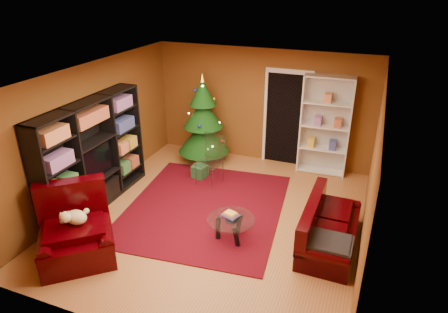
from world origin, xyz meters
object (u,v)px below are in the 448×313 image
at_px(rug, 205,207).
at_px(gift_box_red, 211,157).
at_px(sofa, 331,225).
at_px(acrylic_chair, 209,163).
at_px(armchair, 75,232).
at_px(white_bookshelf, 325,126).
at_px(christmas_tree, 203,120).
at_px(gift_box_green, 200,172).
at_px(coffee_table, 231,229).
at_px(media_unit, 93,155).
at_px(dog, 77,217).

bearing_deg(rug, gift_box_red, 110.10).
height_order(sofa, acrylic_chair, acrylic_chair).
bearing_deg(armchair, white_bookshelf, 14.43).
distance_m(christmas_tree, armchair, 4.00).
relative_size(gift_box_green, white_bookshelf, 0.13).
distance_m(gift_box_red, coffee_table, 3.09).
xyz_separation_m(media_unit, dog, (0.70, -1.36, -0.34)).
relative_size(gift_box_green, gift_box_red, 1.28).
height_order(armchair, sofa, armchair).
relative_size(christmas_tree, coffee_table, 2.64).
xyz_separation_m(christmas_tree, acrylic_chair, (0.57, -1.02, -0.54)).
bearing_deg(sofa, coffee_table, 107.48).
relative_size(christmas_tree, acrylic_chair, 2.19).
xyz_separation_m(white_bookshelf, coffee_table, (-0.99, -3.08, -0.87)).
distance_m(rug, christmas_tree, 2.34).
bearing_deg(gift_box_red, acrylic_chair, -68.11).
relative_size(christmas_tree, armchair, 1.80).
bearing_deg(media_unit, rug, 16.55).
bearing_deg(christmas_tree, media_unit, -113.40).
relative_size(rug, media_unit, 1.24).
bearing_deg(acrylic_chair, gift_box_green, 159.55).
xyz_separation_m(armchair, dog, (0.01, 0.07, 0.22)).
relative_size(gift_box_green, acrylic_chair, 0.30).
bearing_deg(media_unit, dog, -62.97).
distance_m(rug, gift_box_red, 2.08).
xyz_separation_m(gift_box_red, dog, (-0.54, -3.90, 0.57)).
relative_size(media_unit, sofa, 1.50).
distance_m(media_unit, white_bookshelf, 4.75).
xyz_separation_m(gift_box_green, acrylic_chair, (0.31, -0.19, 0.34)).
relative_size(rug, gift_box_green, 11.54).
xyz_separation_m(rug, media_unit, (-1.95, -0.59, 1.01)).
xyz_separation_m(gift_box_green, gift_box_red, (-0.11, 0.86, -0.03)).
xyz_separation_m(rug, acrylic_chair, (-0.29, 0.90, 0.47)).
bearing_deg(media_unit, acrylic_chair, 41.77).
relative_size(white_bookshelf, coffee_table, 2.79).
bearing_deg(media_unit, gift_box_red, 63.73).
relative_size(gift_box_red, armchair, 0.19).
height_order(gift_box_red, coffee_table, coffee_table).
height_order(armchair, dog, armchair).
relative_size(gift_box_red, white_bookshelf, 0.10).
bearing_deg(acrylic_chair, christmas_tree, 130.58).
xyz_separation_m(christmas_tree, sofa, (3.21, -2.20, -0.64)).
height_order(christmas_tree, dog, christmas_tree).
height_order(media_unit, white_bookshelf, white_bookshelf).
xyz_separation_m(sofa, acrylic_chair, (-2.64, 1.19, 0.10)).
xyz_separation_m(gift_box_red, armchair, (-0.54, -3.97, 0.35)).
bearing_deg(gift_box_green, media_unit, -128.86).
bearing_deg(acrylic_chair, media_unit, -126.90).
height_order(christmas_tree, gift_box_red, christmas_tree).
bearing_deg(rug, dog, -122.66).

